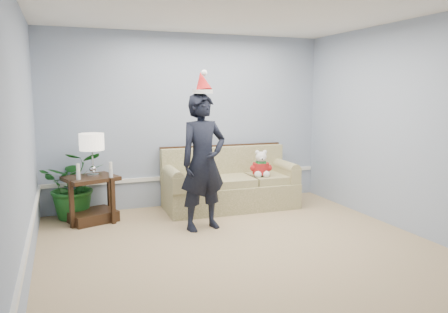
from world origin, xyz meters
TOP-DOWN VIEW (x-y plane):
  - room_shell at (0.00, 0.00)m, footprint 4.54×5.04m
  - wainscot_trim at (-1.18, 1.18)m, footprint 4.49×4.99m
  - sofa at (0.52, 2.07)m, footprint 2.05×0.91m
  - side_table at (-1.56, 2.01)m, footprint 0.81×0.74m
  - table_lamp at (-1.52, 2.02)m, footprint 0.33×0.33m
  - candle_pair at (-1.51, 1.84)m, footprint 0.48×0.05m
  - houseplant at (-1.76, 2.28)m, footprint 0.94×0.83m
  - man at (-0.19, 1.17)m, footprint 0.73×0.56m
  - santa_hat at (-0.19, 1.18)m, footprint 0.33×0.35m
  - teddy_bear at (0.97, 1.86)m, footprint 0.31×0.32m

SIDE VIEW (x-z plane):
  - side_table at x=-1.56m, z-range -0.07..0.57m
  - sofa at x=0.52m, z-range -0.14..0.81m
  - wainscot_trim at x=-1.18m, z-range 0.42..0.48m
  - houseplant at x=-1.76m, z-range 0.00..0.98m
  - teddy_bear at x=0.97m, z-range 0.44..0.86m
  - candle_pair at x=-1.51m, z-range 0.63..0.85m
  - man at x=-0.19m, z-range 0.00..1.78m
  - table_lamp at x=-1.52m, z-range 0.80..1.39m
  - room_shell at x=0.00m, z-range -0.02..2.72m
  - santa_hat at x=-0.19m, z-range 1.75..2.06m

